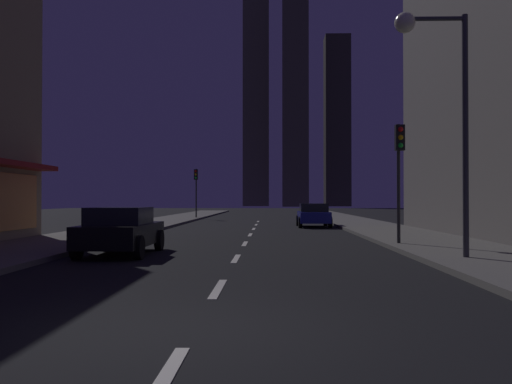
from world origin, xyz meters
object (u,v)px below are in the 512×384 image
traffic_light_near_right (399,157)px  street_lamp_right (434,74)px  traffic_light_far_left (196,182)px  car_parked_near (121,230)px  fire_hydrant_far_left (131,225)px  car_parked_far (313,215)px

traffic_light_near_right → street_lamp_right: street_lamp_right is taller
traffic_light_far_left → street_lamp_right: size_ratio=0.64×
car_parked_near → traffic_light_near_right: bearing=16.4°
street_lamp_right → traffic_light_far_left: bearing=108.7°
fire_hydrant_far_left → traffic_light_far_left: traffic_light_far_left is taller
car_parked_near → traffic_light_far_left: traffic_light_far_left is taller
car_parked_far → traffic_light_far_left: bearing=124.4°
traffic_light_near_right → traffic_light_far_left: (-11.00, 27.61, 0.00)m
car_parked_far → fire_hydrant_far_left: bearing=-144.0°
traffic_light_far_left → car_parked_far: bearing=-55.6°
car_parked_far → traffic_light_far_left: 16.28m
car_parked_near → street_lamp_right: size_ratio=0.64×
traffic_light_near_right → traffic_light_far_left: bearing=111.7°
traffic_light_near_right → fire_hydrant_far_left: bearing=146.9°
traffic_light_far_left → car_parked_near: bearing=-86.4°
street_lamp_right → car_parked_far: bearing=95.4°
car_parked_near → traffic_light_far_left: (-1.90, 30.29, 2.45)m
car_parked_near → traffic_light_near_right: size_ratio=1.01×
traffic_light_near_right → street_lamp_right: bearing=-91.5°
fire_hydrant_far_left → traffic_light_near_right: (11.40, -7.43, 2.74)m
car_parked_near → traffic_light_near_right: traffic_light_near_right is taller
car_parked_near → car_parked_far: bearing=67.1°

